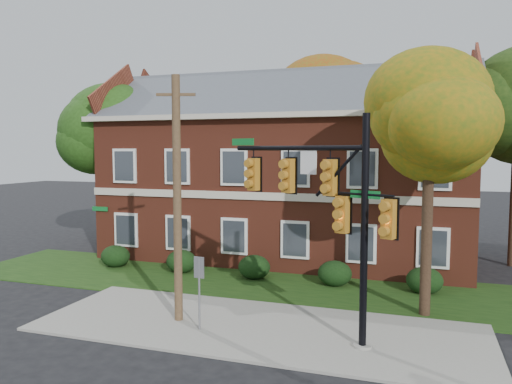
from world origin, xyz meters
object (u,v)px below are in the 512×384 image
(tree_left_rear, at_px, (114,130))
(traffic_signal, at_px, (328,202))
(hedge_left, at_px, (181,261))
(hedge_far_left, at_px, (115,256))
(hedge_center, at_px, (254,267))
(tree_near_right, at_px, (438,116))
(hedge_far_right, at_px, (425,281))
(hedge_right, at_px, (335,273))
(sign_post, at_px, (199,281))
(apartment_building, at_px, (286,161))
(utility_pole, at_px, (177,199))
(tree_far_rear, at_px, (337,100))

(tree_left_rear, distance_m, traffic_signal, 17.38)
(hedge_left, bearing_deg, hedge_far_left, 180.00)
(hedge_far_left, distance_m, traffic_signal, 13.17)
(hedge_center, relative_size, traffic_signal, 0.21)
(hedge_far_left, distance_m, tree_left_rear, 7.90)
(tree_near_right, distance_m, tree_left_rear, 18.33)
(hedge_far_right, bearing_deg, traffic_signal, -115.20)
(traffic_signal, bearing_deg, tree_left_rear, 166.78)
(hedge_far_left, relative_size, traffic_signal, 0.21)
(hedge_right, bearing_deg, hedge_center, 180.00)
(hedge_far_right, bearing_deg, hedge_far_left, 180.00)
(tree_left_rear, distance_m, sign_post, 15.55)
(apartment_building, distance_m, hedge_far_left, 9.82)
(hedge_far_right, bearing_deg, hedge_right, 180.00)
(tree_left_rear, bearing_deg, utility_pole, -47.70)
(hedge_far_right, bearing_deg, hedge_center, 180.00)
(hedge_far_left, distance_m, sign_post, 9.91)
(hedge_right, distance_m, tree_left_rear, 15.17)
(hedge_center, relative_size, hedge_far_right, 1.00)
(hedge_left, bearing_deg, hedge_far_right, 0.00)
(apartment_building, height_order, hedge_center, apartment_building)
(hedge_far_left, xyz_separation_m, hedge_center, (7.00, 0.00, 0.00))
(hedge_left, relative_size, utility_pole, 0.18)
(sign_post, bearing_deg, hedge_center, 99.62)
(traffic_signal, height_order, utility_pole, utility_pole)
(hedge_far_left, relative_size, hedge_center, 1.00)
(hedge_far_left, relative_size, hedge_left, 1.00)
(hedge_far_left, height_order, utility_pole, utility_pole)
(apartment_building, relative_size, tree_far_rear, 1.63)
(hedge_right, distance_m, utility_pole, 7.99)
(hedge_left, distance_m, tree_near_right, 12.68)
(hedge_right, xyz_separation_m, tree_far_rear, (-2.16, 13.09, 8.32))
(apartment_building, relative_size, hedge_far_left, 13.43)
(tree_left_rear, xyz_separation_m, traffic_signal, (13.97, -9.99, -2.59))
(hedge_far_right, relative_size, tree_left_rear, 0.16)
(hedge_far_left, xyz_separation_m, traffic_signal, (11.24, -5.86, 3.56))
(hedge_far_left, relative_size, tree_near_right, 0.16)
(hedge_far_right, xyz_separation_m, tree_near_right, (0.22, -2.83, 6.14))
(hedge_right, bearing_deg, sign_post, -115.42)
(hedge_far_right, relative_size, traffic_signal, 0.21)
(apartment_building, distance_m, hedge_right, 7.73)
(hedge_far_right, height_order, sign_post, sign_post)
(utility_pole, bearing_deg, hedge_right, 38.11)
(tree_near_right, height_order, utility_pole, tree_near_right)
(tree_far_rear, bearing_deg, hedge_left, -110.29)
(hedge_right, xyz_separation_m, traffic_signal, (0.74, -5.86, 3.56))
(sign_post, bearing_deg, utility_pole, 156.17)
(hedge_right, relative_size, hedge_far_right, 1.00)
(apartment_building, xyz_separation_m, utility_pole, (-0.59, -11.16, -0.96))
(utility_pole, height_order, sign_post, utility_pole)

